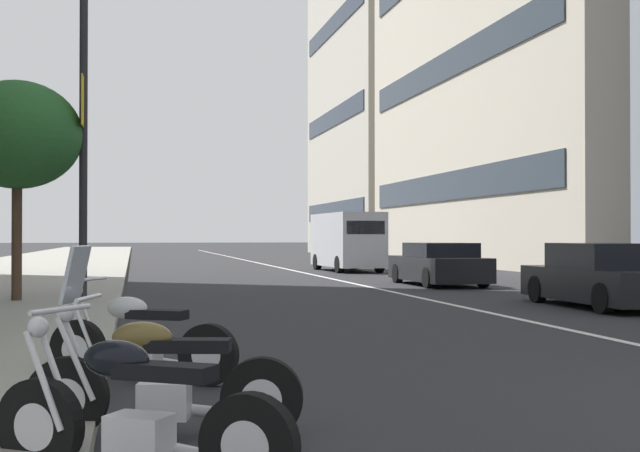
{
  "coord_description": "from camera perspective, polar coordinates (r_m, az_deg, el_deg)",
  "views": [
    {
      "loc": [
        -5.09,
        7.0,
        1.54
      ],
      "look_at": [
        15.06,
        2.62,
        1.78
      ],
      "focal_mm": 48.37,
      "sensor_mm": 36.0,
      "label": 1
    }
  ],
  "objects": [
    {
      "name": "car_mid_block_traffic",
      "position": [
        19.66,
        18.18,
        -3.25
      ],
      "size": [
        4.57,
        1.91,
        1.39
      ],
      "rotation": [
        0.0,
        0.0,
        -0.02
      ],
      "color": "black",
      "rests_on": "ground"
    },
    {
      "name": "motorcycle_under_tarp",
      "position": [
        5.61,
        -12.05,
        -12.31
      ],
      "size": [
        1.24,
        1.85,
        1.09
      ],
      "rotation": [
        0.0,
        0.0,
        1.0
      ],
      "color": "black",
      "rests_on": "ground"
    },
    {
      "name": "motorcycle_mid_row",
      "position": [
        6.75,
        -10.61,
        -10.1
      ],
      "size": [
        0.74,
        2.08,
        1.47
      ],
      "rotation": [
        0.0,
        0.0,
        1.33
      ],
      "color": "black",
      "rests_on": "ground"
    },
    {
      "name": "lane_centre_stripe",
      "position": [
        40.73,
        -2.35,
        -2.84
      ],
      "size": [
        110.0,
        0.16,
        0.01
      ],
      "primitive_type": "cube",
      "color": "silver",
      "rests_on": "ground"
    },
    {
      "name": "motorcycle_second_in_row",
      "position": [
        9.37,
        -11.84,
        -7.56
      ],
      "size": [
        1.14,
        1.96,
        1.1
      ],
      "rotation": [
        0.0,
        0.0,
        1.07
      ],
      "color": "black",
      "rests_on": "ground"
    },
    {
      "name": "car_lead_in_lane",
      "position": [
        27.32,
        7.86,
        -2.56
      ],
      "size": [
        4.65,
        1.95,
        1.33
      ],
      "rotation": [
        0.0,
        0.0,
        -0.0
      ],
      "color": "black",
      "rests_on": "ground"
    },
    {
      "name": "sidewalk_right_plaza",
      "position": [
        35.4,
        -19.44,
        -3.01
      ],
      "size": [
        160.0,
        8.29,
        0.15
      ],
      "primitive_type": "cube",
      "color": "gray",
      "rests_on": "ground"
    },
    {
      "name": "street_lamp_with_banners",
      "position": [
        20.05,
        -14.25,
        10.19
      ],
      "size": [
        1.26,
        2.76,
        8.71
      ],
      "color": "#232326",
      "rests_on": "sidewalk_right_plaza"
    },
    {
      "name": "street_tree_far_plaza",
      "position": [
        19.94,
        -19.4,
        5.67
      ],
      "size": [
        2.77,
        2.77,
        4.78
      ],
      "color": "#473323",
      "rests_on": "sidewalk_right_plaza"
    },
    {
      "name": "delivery_van_ahead",
      "position": [
        37.95,
        1.8,
        -0.94
      ],
      "size": [
        5.61,
        2.17,
        2.54
      ],
      "rotation": [
        0.0,
        0.0,
        0.04
      ],
      "color": "#B7B7BC",
      "rests_on": "ground"
    }
  ]
}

